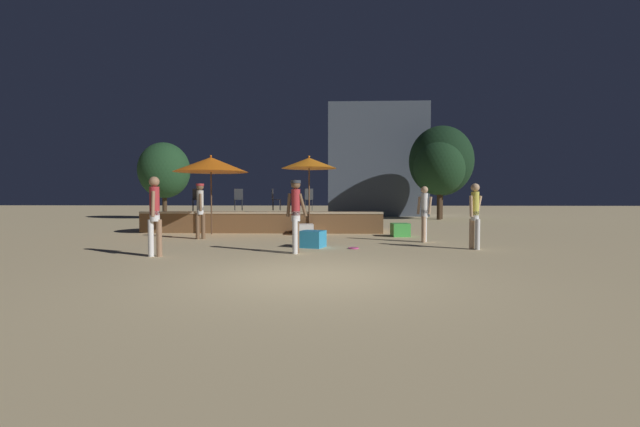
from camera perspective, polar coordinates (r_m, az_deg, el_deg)
ground_plane at (r=7.55m, az=-1.53°, el=-8.40°), size 120.00×120.00×0.00m
wooden_deck at (r=17.77m, az=-7.22°, el=-1.07°), size 9.35×2.82×0.83m
patio_umbrella_0 at (r=16.13m, az=-1.46°, el=6.72°), size 2.07×2.07×2.94m
patio_umbrella_1 at (r=16.39m, az=-14.34°, el=6.33°), size 2.73×2.73×2.94m
cube_seat_0 at (r=15.29m, az=10.65°, el=-2.16°), size 0.65×0.65×0.47m
cube_seat_1 at (r=15.69m, az=-2.06°, el=-2.13°), size 0.70×0.70×0.40m
cube_seat_2 at (r=11.81m, az=-1.02°, el=-3.42°), size 0.78×0.78×0.46m
person_0 at (r=10.65m, az=-21.18°, el=0.20°), size 0.31×0.56×1.87m
person_1 at (r=13.49m, az=13.74°, el=0.22°), size 0.46×0.28×1.72m
person_2 at (r=14.62m, az=-15.68°, el=0.84°), size 0.30×0.56×1.84m
person_3 at (r=10.49m, az=-3.25°, el=0.28°), size 0.54×0.30×1.81m
person_4 at (r=12.00m, az=19.94°, el=0.01°), size 0.45×0.39×1.75m
bistro_chair_0 at (r=18.28m, az=-16.09°, el=2.08°), size 0.42×0.42×0.90m
bistro_chair_1 at (r=18.12m, az=-6.10°, el=2.15°), size 0.43×0.42×0.90m
bistro_chair_2 at (r=17.49m, az=-1.58°, el=2.16°), size 0.45×0.45×0.90m
bistro_chair_3 at (r=18.20m, az=-10.81°, el=2.13°), size 0.42×0.43×0.90m
frisbee_disc at (r=11.54m, az=4.49°, el=-4.62°), size 0.28×0.28×0.03m
background_tree_0 at (r=27.98m, az=15.84°, el=6.75°), size 3.96×3.96×5.82m
background_tree_1 at (r=28.84m, az=-20.06°, el=5.42°), size 3.18×3.18×4.82m
background_tree_2 at (r=27.14m, az=15.65°, el=6.04°), size 3.14×3.14×4.97m
distant_building at (r=32.35m, az=7.55°, el=6.91°), size 7.14×3.83×8.08m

